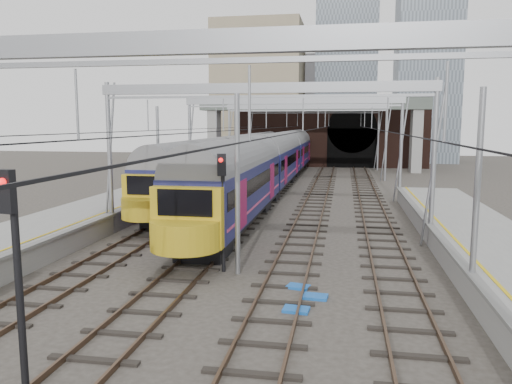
% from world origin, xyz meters
% --- Properties ---
extents(ground, '(160.00, 160.00, 0.00)m').
position_xyz_m(ground, '(0.00, 0.00, 0.00)').
color(ground, '#38332D').
rests_on(ground, ground).
extents(platform_left, '(4.32, 55.00, 1.12)m').
position_xyz_m(platform_left, '(-10.18, 2.50, 0.55)').
color(platform_left, gray).
rests_on(platform_left, ground).
extents(tracks, '(14.40, 80.00, 0.22)m').
position_xyz_m(tracks, '(0.00, 15.00, 0.02)').
color(tracks, '#4C3828').
rests_on(tracks, ground).
extents(overhead_line, '(16.80, 80.00, 8.00)m').
position_xyz_m(overhead_line, '(0.00, 21.49, 6.57)').
color(overhead_line, gray).
rests_on(overhead_line, ground).
extents(retaining_wall, '(28.00, 2.75, 9.00)m').
position_xyz_m(retaining_wall, '(1.40, 51.93, 4.33)').
color(retaining_wall, black).
rests_on(retaining_wall, ground).
extents(overbridge, '(28.00, 3.00, 9.25)m').
position_xyz_m(overbridge, '(0.00, 46.00, 7.27)').
color(overbridge, gray).
rests_on(overbridge, ground).
extents(city_skyline, '(37.50, 27.50, 60.00)m').
position_xyz_m(city_skyline, '(2.73, 70.48, 17.09)').
color(city_skyline, tan).
rests_on(city_skyline, ground).
extents(train_main, '(2.98, 68.77, 5.06)m').
position_xyz_m(train_main, '(-2.00, 36.01, 2.59)').
color(train_main, black).
rests_on(train_main, ground).
extents(train_second, '(2.78, 64.23, 4.79)m').
position_xyz_m(train_second, '(-6.00, 39.57, 2.47)').
color(train_second, black).
rests_on(train_second, ground).
extents(signal_near_left, '(0.38, 0.47, 4.96)m').
position_xyz_m(signal_near_left, '(-2.71, -7.52, 3.12)').
color(signal_near_left, black).
rests_on(signal_near_left, ground).
extents(signal_near_centre, '(0.37, 0.46, 4.72)m').
position_xyz_m(signal_near_centre, '(-0.62, 2.14, 2.99)').
color(signal_near_centre, black).
rests_on(signal_near_centre, ground).
extents(equip_cover_a, '(0.87, 0.65, 0.10)m').
position_xyz_m(equip_cover_a, '(3.17, -0.25, 0.05)').
color(equip_cover_a, blue).
rests_on(equip_cover_a, ground).
extents(equip_cover_b, '(0.89, 0.72, 0.09)m').
position_xyz_m(equip_cover_b, '(2.50, 0.69, 0.05)').
color(equip_cover_b, blue).
rests_on(equip_cover_b, ground).
extents(equip_cover_c, '(0.87, 0.65, 0.10)m').
position_xyz_m(equip_cover_c, '(2.64, -1.55, 0.05)').
color(equip_cover_c, blue).
rests_on(equip_cover_c, ground).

